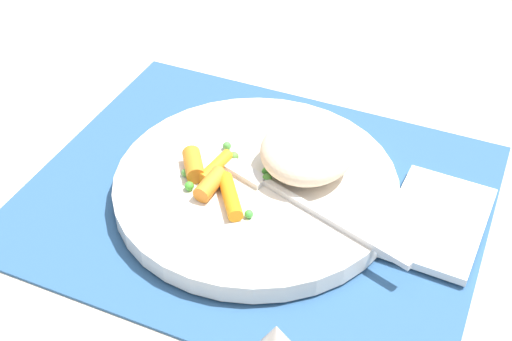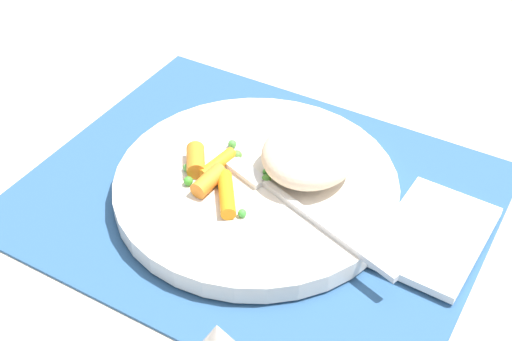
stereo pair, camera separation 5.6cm
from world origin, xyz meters
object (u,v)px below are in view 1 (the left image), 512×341
object	(u,v)px
plate	(256,186)
carrot_portion	(211,178)
napkin	(436,221)
fork	(294,198)
rice_mound	(307,150)

from	to	relation	value
plate	carrot_portion	size ratio (longest dim) A/B	3.02
plate	napkin	size ratio (longest dim) A/B	2.14
fork	plate	bearing A→B (deg)	-18.35
rice_mound	fork	distance (m)	0.05
fork	napkin	distance (m)	0.13
carrot_portion	plate	bearing A→B (deg)	-145.13
plate	rice_mound	distance (m)	0.06
carrot_portion	napkin	size ratio (longest dim) A/B	0.71
carrot_portion	napkin	distance (m)	0.21
plate	rice_mound	bearing A→B (deg)	-137.76
rice_mound	carrot_portion	bearing A→B (deg)	38.91
rice_mound	napkin	size ratio (longest dim) A/B	0.77
rice_mound	carrot_portion	distance (m)	0.09
plate	napkin	distance (m)	0.17
napkin	fork	bearing A→B (deg)	18.83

